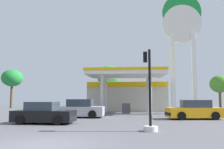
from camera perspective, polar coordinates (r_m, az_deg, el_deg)
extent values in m
plane|color=#56565B|center=(9.45, -16.93, -16.12)|extent=(90.00, 90.00, 0.00)
cube|color=beige|center=(32.62, 3.83, -5.38)|extent=(10.15, 6.75, 3.73)
cube|color=#EAB70C|center=(29.24, 3.65, -2.40)|extent=(10.15, 0.12, 0.60)
cube|color=white|center=(26.07, 3.45, -0.06)|extent=(8.32, 5.99, 0.35)
cube|color=#EAB70C|center=(26.10, 3.44, 0.65)|extent=(8.42, 6.09, 0.30)
cylinder|color=silver|center=(24.51, -2.50, -4.91)|extent=(0.32, 0.32, 4.09)
cylinder|color=silver|center=(24.35, 9.26, -4.84)|extent=(0.32, 0.32, 4.09)
cylinder|color=silver|center=(27.78, -1.59, -4.99)|extent=(0.32, 0.32, 4.09)
cylinder|color=silver|center=(27.64, 8.78, -4.93)|extent=(0.32, 0.32, 4.09)
cube|color=#4C4C51|center=(25.98, 3.50, -8.24)|extent=(0.90, 0.60, 1.10)
cube|color=white|center=(26.13, 14.64, 0.50)|extent=(0.40, 0.56, 8.89)
cube|color=white|center=(26.58, 19.35, 0.53)|extent=(0.40, 0.56, 8.89)
cylinder|color=white|center=(27.41, 16.69, 11.81)|extent=(4.22, 0.22, 4.22)
cylinder|color=#198C38|center=(27.83, 16.61, 14.28)|extent=(4.22, 0.22, 4.22)
cube|color=white|center=(27.66, 16.63, 13.02)|extent=(3.88, 0.08, 0.76)
cylinder|color=black|center=(17.04, -11.14, -10.38)|extent=(0.63, 0.24, 0.62)
cylinder|color=black|center=(15.47, -13.13, -10.84)|extent=(0.63, 0.24, 0.62)
cylinder|color=black|center=(17.99, -18.91, -9.92)|extent=(0.63, 0.24, 0.62)
cylinder|color=black|center=(16.51, -21.51, -10.25)|extent=(0.63, 0.24, 0.62)
cube|color=black|center=(16.69, -16.22, -9.66)|extent=(4.13, 1.86, 0.74)
cube|color=#2D3842|center=(16.71, -16.63, -7.45)|extent=(1.99, 1.58, 0.62)
cube|color=black|center=(16.01, -9.56, -10.37)|extent=(0.18, 1.62, 0.23)
cylinder|color=black|center=(19.10, 16.59, -9.66)|extent=(0.68, 0.31, 0.66)
cylinder|color=black|center=(20.77, 14.96, -9.35)|extent=(0.68, 0.31, 0.66)
cylinder|color=black|center=(20.13, 23.90, -9.20)|extent=(0.68, 0.31, 0.66)
cylinder|color=black|center=(21.73, 21.79, -8.97)|extent=(0.68, 0.31, 0.66)
cube|color=orange|center=(20.38, 19.34, -8.70)|extent=(4.53, 2.39, 0.78)
cube|color=#2D3842|center=(20.41, 19.68, -6.77)|extent=(2.26, 1.87, 0.66)
cube|color=black|center=(19.70, 13.55, -9.30)|extent=(0.36, 1.72, 0.25)
cylinder|color=black|center=(20.48, -12.58, -9.44)|extent=(0.68, 0.25, 0.68)
cylinder|color=black|center=(22.23, -11.24, -9.15)|extent=(0.68, 0.25, 0.68)
cylinder|color=black|center=(19.88, -4.82, -9.67)|extent=(0.68, 0.25, 0.68)
cylinder|color=black|center=(21.68, -4.08, -9.33)|extent=(0.68, 0.25, 0.68)
cube|color=#B2B2BA|center=(21.01, -8.20, -8.80)|extent=(4.50, 1.97, 0.81)
cube|color=#2D3842|center=(20.95, -7.74, -6.90)|extent=(2.16, 1.70, 0.68)
cube|color=black|center=(21.58, -13.96, -8.92)|extent=(0.17, 1.78, 0.25)
cylinder|color=silver|center=(12.68, 9.38, -12.91)|extent=(0.75, 0.75, 0.27)
cylinder|color=black|center=(12.58, 9.23, -3.07)|extent=(0.14, 0.14, 4.07)
cube|color=black|center=(12.90, 8.09, 4.23)|extent=(0.21, 0.20, 0.57)
sphere|color=red|center=(13.05, 8.05, 4.92)|extent=(0.15, 0.15, 0.15)
sphere|color=#D89E0C|center=(13.02, 8.06, 4.14)|extent=(0.15, 0.15, 0.15)
sphere|color=green|center=(12.99, 8.07, 3.36)|extent=(0.15, 0.15, 0.15)
cylinder|color=brown|center=(42.40, -23.33, -5.01)|extent=(0.38, 0.38, 3.68)
ellipsoid|color=#207D33|center=(42.52, -23.16, -0.78)|extent=(3.47, 3.47, 2.83)
cylinder|color=brown|center=(36.28, -0.78, -5.48)|extent=(0.39, 0.39, 3.64)
ellipsoid|color=#33813C|center=(36.42, -0.77, -0.46)|extent=(3.66, 3.66, 3.28)
cylinder|color=brown|center=(39.66, 24.88, -5.65)|extent=(0.39, 0.39, 2.70)
ellipsoid|color=#437F28|center=(39.71, 24.74, -2.12)|extent=(2.93, 2.93, 2.67)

